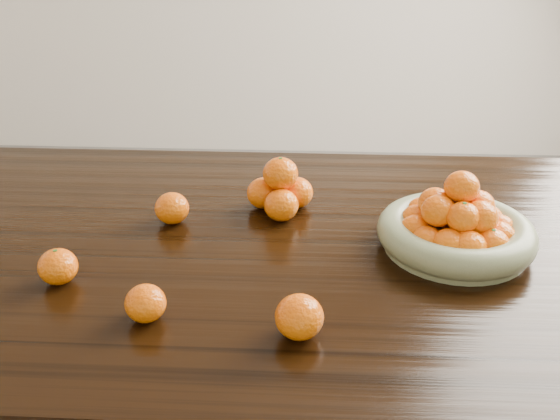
{
  "coord_description": "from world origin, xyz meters",
  "views": [
    {
      "loc": [
        0.01,
        -1.11,
        1.36
      ],
      "look_at": [
        -0.05,
        -0.02,
        0.83
      ],
      "focal_mm": 40.0,
      "sensor_mm": 36.0,
      "label": 1
    }
  ],
  "objects_px": {
    "loose_orange_0": "(58,267)",
    "fruit_bowl": "(456,228)",
    "dining_table": "(303,279)",
    "orange_pyramid": "(280,191)"
  },
  "relations": [
    {
      "from": "dining_table",
      "to": "orange_pyramid",
      "type": "distance_m",
      "value": 0.2
    },
    {
      "from": "fruit_bowl",
      "to": "orange_pyramid",
      "type": "bearing_deg",
      "value": 156.89
    },
    {
      "from": "fruit_bowl",
      "to": "loose_orange_0",
      "type": "height_order",
      "value": "fruit_bowl"
    },
    {
      "from": "dining_table",
      "to": "orange_pyramid",
      "type": "height_order",
      "value": "orange_pyramid"
    },
    {
      "from": "dining_table",
      "to": "loose_orange_0",
      "type": "xyz_separation_m",
      "value": [
        -0.44,
        -0.17,
        0.12
      ]
    },
    {
      "from": "orange_pyramid",
      "to": "loose_orange_0",
      "type": "distance_m",
      "value": 0.49
    },
    {
      "from": "fruit_bowl",
      "to": "orange_pyramid",
      "type": "height_order",
      "value": "fruit_bowl"
    },
    {
      "from": "loose_orange_0",
      "to": "fruit_bowl",
      "type": "bearing_deg",
      "value": 12.42
    },
    {
      "from": "fruit_bowl",
      "to": "orange_pyramid",
      "type": "relative_size",
      "value": 2.08
    },
    {
      "from": "dining_table",
      "to": "loose_orange_0",
      "type": "relative_size",
      "value": 28.41
    }
  ]
}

